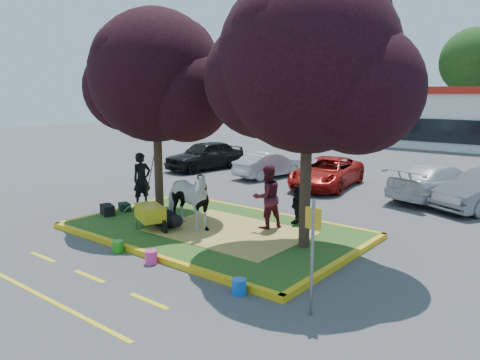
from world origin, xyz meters
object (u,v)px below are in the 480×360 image
Objects in this scene: bucket_green at (118,247)px; car_black at (205,155)px; cow at (186,199)px; calf at (164,218)px; bucket_pink at (151,257)px; car_silver at (269,165)px; wheelbarrow at (150,213)px; sign_post at (312,246)px; handler at (142,180)px; bucket_blue at (239,287)px.

car_black is at bearing 122.93° from bucket_green.
cow is 1.71× the size of calf.
cow is at bearing 115.64° from bucket_pink.
car_black reaches higher than car_silver.
wheelbarrow reaches higher than bucket_green.
calf is 0.55× the size of sign_post.
cow is 0.91m from calf.
calf is 2.89m from handler.
bucket_blue is at bearing -0.65° from bucket_pink.
bucket_green is 4.01m from bucket_blue.
car_silver is (-2.64, 9.67, -0.04)m from wheelbarrow.
car_black is at bearing 147.41° from calf.
bucket_blue is at bearing -3.23° from calf.
bucket_blue is at bearing -176.42° from sign_post.
handler is at bearing 158.64° from sign_post.
sign_post is at bearing 1.33° from bucket_pink.
sign_post is at bearing -32.76° from car_black.
bucket_blue is at bearing -105.18° from handler.
cow is 0.57× the size of car_silver.
cow reaches higher than car_black.
calf is (-0.59, -0.33, -0.61)m from cow.
handler is at bearing 77.44° from cow.
bucket_green is 13.07m from car_black.
calf is 9.68m from car_silver.
wheelbarrow is at bearing -47.26° from car_black.
handler is at bearing 131.87° from bucket_green.
cow is at bearing 85.10° from bucket_green.
cow is 0.47× the size of car_black.
bucket_pink is (4.17, -3.23, -0.92)m from handler.
wheelbarrow is (-0.12, -0.40, 0.23)m from calf.
cow is at bearing 157.04° from sign_post.
car_silver is at bearing 11.41° from car_black.
handler is 0.42× the size of car_black.
wheelbarrow is at bearing 108.44° from bucket_green.
cow is 0.95× the size of sign_post.
bucket_blue is (4.52, -1.57, -0.48)m from wheelbarrow.
calf is at bearing 130.93° from bucket_pink.
cow is 2.66m from bucket_pink.
cow reaches higher than calf.
cow is 6.45× the size of bucket_blue.
handler is 5.78× the size of bucket_pink.
handler is 4.43m from bucket_green.
wheelbarrow is at bearing -115.28° from handler.
cow is at bearing 68.83° from wheelbarrow.
wheelbarrow is at bearing 139.38° from bucket_pink.
wheelbarrow is 0.42× the size of car_black.
bucket_green is 0.95× the size of bucket_pink.
sign_post reaches higher than bucket_pink.
calf is 0.65× the size of handler.
car_black reaches higher than calf.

